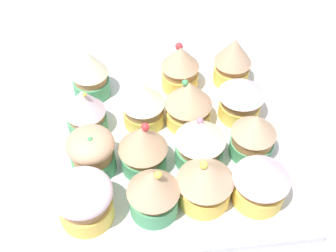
{
  "coord_description": "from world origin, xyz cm",
  "views": [
    {
      "loc": [
        -4.43,
        -37.03,
        46.05
      ],
      "look_at": [
        0.0,
        0.0,
        4.2
      ],
      "focal_mm": 47.0,
      "sensor_mm": 36.0,
      "label": 1
    }
  ],
  "objects_px": {
    "cupcake_0": "(84,200)",
    "cupcake_6": "(200,142)",
    "baking_tray": "(168,144)",
    "cupcake_2": "(205,181)",
    "cupcake_8": "(85,111)",
    "cupcake_4": "(92,152)",
    "cupcake_5": "(143,147)",
    "cupcake_10": "(188,102)",
    "cupcake_13": "(180,67)",
    "napkin": "(324,83)",
    "cupcake_9": "(143,103)",
    "cupcake_12": "(90,73)",
    "cupcake_1": "(153,191)",
    "cupcake_11": "(241,96)",
    "cupcake_3": "(261,180)",
    "cupcake_14": "(233,60)",
    "cupcake_7": "(253,135)"
  },
  "relations": [
    {
      "from": "cupcake_0",
      "to": "cupcake_6",
      "type": "relative_size",
      "value": 0.92
    },
    {
      "from": "baking_tray",
      "to": "cupcake_2",
      "type": "xyz_separation_m",
      "value": [
        0.03,
        -0.09,
        0.04
      ]
    },
    {
      "from": "cupcake_6",
      "to": "cupcake_8",
      "type": "xyz_separation_m",
      "value": [
        -0.14,
        0.07,
        -0.0
      ]
    },
    {
      "from": "cupcake_4",
      "to": "cupcake_5",
      "type": "height_order",
      "value": "cupcake_5"
    },
    {
      "from": "baking_tray",
      "to": "cupcake_10",
      "type": "distance_m",
      "value": 0.06
    },
    {
      "from": "cupcake_13",
      "to": "napkin",
      "type": "height_order",
      "value": "cupcake_13"
    },
    {
      "from": "cupcake_4",
      "to": "cupcake_5",
      "type": "relative_size",
      "value": 0.86
    },
    {
      "from": "cupcake_6",
      "to": "cupcake_9",
      "type": "height_order",
      "value": "cupcake_6"
    },
    {
      "from": "cupcake_10",
      "to": "cupcake_0",
      "type": "bearing_deg",
      "value": -135.94
    },
    {
      "from": "cupcake_0",
      "to": "napkin",
      "type": "xyz_separation_m",
      "value": [
        0.36,
        0.19,
        -0.04
      ]
    },
    {
      "from": "cupcake_6",
      "to": "cupcake_13",
      "type": "relative_size",
      "value": 0.97
    },
    {
      "from": "cupcake_12",
      "to": "cupcake_9",
      "type": "bearing_deg",
      "value": -43.3
    },
    {
      "from": "cupcake_1",
      "to": "cupcake_4",
      "type": "distance_m",
      "value": 0.1
    },
    {
      "from": "cupcake_11",
      "to": "cupcake_5",
      "type": "bearing_deg",
      "value": -152.09
    },
    {
      "from": "cupcake_3",
      "to": "cupcake_4",
      "type": "height_order",
      "value": "cupcake_3"
    },
    {
      "from": "cupcake_3",
      "to": "cupcake_12",
      "type": "height_order",
      "value": "cupcake_12"
    },
    {
      "from": "cupcake_2",
      "to": "cupcake_6",
      "type": "relative_size",
      "value": 1.0
    },
    {
      "from": "baking_tray",
      "to": "cupcake_13",
      "type": "distance_m",
      "value": 0.12
    },
    {
      "from": "cupcake_2",
      "to": "cupcake_4",
      "type": "xyz_separation_m",
      "value": [
        -0.13,
        0.06,
        -0.0
      ]
    },
    {
      "from": "cupcake_4",
      "to": "cupcake_14",
      "type": "distance_m",
      "value": 0.25
    },
    {
      "from": "baking_tray",
      "to": "cupcake_14",
      "type": "xyz_separation_m",
      "value": [
        0.11,
        0.11,
        0.04
      ]
    },
    {
      "from": "cupcake_5",
      "to": "cupcake_3",
      "type": "bearing_deg",
      "value": -25.92
    },
    {
      "from": "cupcake_5",
      "to": "cupcake_11",
      "type": "relative_size",
      "value": 1.12
    },
    {
      "from": "napkin",
      "to": "cupcake_5",
      "type": "bearing_deg",
      "value": -155.55
    },
    {
      "from": "cupcake_5",
      "to": "cupcake_14",
      "type": "height_order",
      "value": "same"
    },
    {
      "from": "baking_tray",
      "to": "cupcake_1",
      "type": "distance_m",
      "value": 0.11
    },
    {
      "from": "cupcake_6",
      "to": "cupcake_1",
      "type": "bearing_deg",
      "value": -134.25
    },
    {
      "from": "cupcake_4",
      "to": "cupcake_10",
      "type": "relative_size",
      "value": 0.87
    },
    {
      "from": "cupcake_6",
      "to": "napkin",
      "type": "xyz_separation_m",
      "value": [
        0.22,
        0.13,
        -0.05
      ]
    },
    {
      "from": "cupcake_10",
      "to": "napkin",
      "type": "relative_size",
      "value": 0.56
    },
    {
      "from": "cupcake_4",
      "to": "cupcake_3",
      "type": "bearing_deg",
      "value": -19.37
    },
    {
      "from": "baking_tray",
      "to": "napkin",
      "type": "height_order",
      "value": "baking_tray"
    },
    {
      "from": "napkin",
      "to": "baking_tray",
      "type": "bearing_deg",
      "value": -159.67
    },
    {
      "from": "cupcake_2",
      "to": "cupcake_6",
      "type": "xyz_separation_m",
      "value": [
        0.0,
        0.06,
        -0.0
      ]
    },
    {
      "from": "cupcake_1",
      "to": "cupcake_2",
      "type": "distance_m",
      "value": 0.06
    },
    {
      "from": "cupcake_0",
      "to": "cupcake_3",
      "type": "height_order",
      "value": "cupcake_3"
    },
    {
      "from": "cupcake_8",
      "to": "cupcake_5",
      "type": "bearing_deg",
      "value": -45.65
    },
    {
      "from": "cupcake_1",
      "to": "cupcake_4",
      "type": "relative_size",
      "value": 1.2
    },
    {
      "from": "cupcake_11",
      "to": "cupcake_14",
      "type": "height_order",
      "value": "cupcake_14"
    },
    {
      "from": "baking_tray",
      "to": "cupcake_4",
      "type": "relative_size",
      "value": 4.91
    },
    {
      "from": "cupcake_3",
      "to": "cupcake_8",
      "type": "height_order",
      "value": "cupcake_8"
    },
    {
      "from": "cupcake_10",
      "to": "cupcake_12",
      "type": "distance_m",
      "value": 0.15
    },
    {
      "from": "cupcake_6",
      "to": "cupcake_11",
      "type": "bearing_deg",
      "value": 46.76
    },
    {
      "from": "cupcake_4",
      "to": "cupcake_12",
      "type": "distance_m",
      "value": 0.14
    },
    {
      "from": "cupcake_13",
      "to": "cupcake_1",
      "type": "bearing_deg",
      "value": -105.86
    },
    {
      "from": "cupcake_9",
      "to": "cupcake_10",
      "type": "bearing_deg",
      "value": -6.12
    },
    {
      "from": "cupcake_8",
      "to": "cupcake_7",
      "type": "bearing_deg",
      "value": -17.35
    },
    {
      "from": "cupcake_12",
      "to": "cupcake_4",
      "type": "bearing_deg",
      "value": -89.26
    },
    {
      "from": "cupcake_7",
      "to": "cupcake_10",
      "type": "height_order",
      "value": "cupcake_10"
    },
    {
      "from": "cupcake_0",
      "to": "cupcake_7",
      "type": "distance_m",
      "value": 0.22
    }
  ]
}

